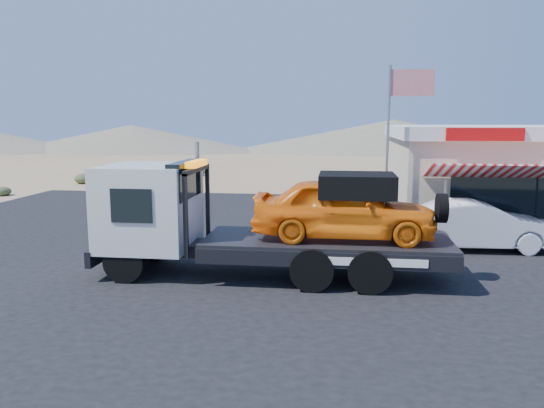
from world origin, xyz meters
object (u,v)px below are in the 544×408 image
(jerky_store, at_px, (517,172))
(white_sedan, at_px, (477,225))
(tow_truck, at_px, (263,215))
(flagpole, at_px, (395,132))

(jerky_store, bearing_deg, white_sedan, -116.78)
(tow_truck, bearing_deg, jerky_store, 45.77)
(flagpole, bearing_deg, tow_truck, -126.58)
(jerky_store, relative_size, flagpole, 1.73)
(tow_truck, height_order, flagpole, flagpole)
(jerky_store, bearing_deg, flagpole, -141.21)
(tow_truck, distance_m, jerky_store, 13.55)
(tow_truck, bearing_deg, white_sedan, 30.23)
(white_sedan, relative_size, flagpole, 0.79)
(flagpole, bearing_deg, jerky_store, 38.79)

